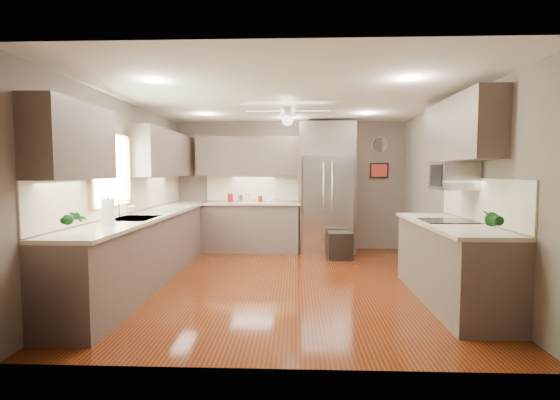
# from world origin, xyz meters

# --- Properties ---
(floor) EXTENTS (5.00, 5.00, 0.00)m
(floor) POSITION_xyz_m (0.00, 0.00, 0.00)
(floor) COLOR #451709
(floor) RESTS_ON ground
(ceiling) EXTENTS (5.00, 5.00, 0.00)m
(ceiling) POSITION_xyz_m (0.00, 0.00, 2.50)
(ceiling) COLOR white
(ceiling) RESTS_ON ground
(wall_back) EXTENTS (4.50, 0.00, 4.50)m
(wall_back) POSITION_xyz_m (0.00, 2.50, 1.25)
(wall_back) COLOR #63564B
(wall_back) RESTS_ON ground
(wall_front) EXTENTS (4.50, 0.00, 4.50)m
(wall_front) POSITION_xyz_m (0.00, -2.50, 1.25)
(wall_front) COLOR #63564B
(wall_front) RESTS_ON ground
(wall_left) EXTENTS (0.00, 5.00, 5.00)m
(wall_left) POSITION_xyz_m (-2.25, 0.00, 1.25)
(wall_left) COLOR #63564B
(wall_left) RESTS_ON ground
(wall_right) EXTENTS (0.00, 5.00, 5.00)m
(wall_right) POSITION_xyz_m (2.25, 0.00, 1.25)
(wall_right) COLOR #63564B
(wall_right) RESTS_ON ground
(canister_a) EXTENTS (0.11, 0.11, 0.17)m
(canister_a) POSITION_xyz_m (-1.14, 2.20, 1.02)
(canister_a) COLOR maroon
(canister_a) RESTS_ON back_run
(canister_b) EXTENTS (0.11, 0.11, 0.16)m
(canister_b) POSITION_xyz_m (-0.94, 2.20, 1.01)
(canister_b) COLOR silver
(canister_b) RESTS_ON back_run
(canister_c) EXTENTS (0.14, 0.14, 0.18)m
(canister_c) POSITION_xyz_m (-0.80, 2.19, 1.03)
(canister_c) COLOR #C4B893
(canister_c) RESTS_ON back_run
(canister_d) EXTENTS (0.11, 0.11, 0.13)m
(canister_d) POSITION_xyz_m (-0.57, 2.23, 1.00)
(canister_d) COLOR maroon
(canister_d) RESTS_ON back_run
(soap_bottle) EXTENTS (0.11, 0.11, 0.18)m
(soap_bottle) POSITION_xyz_m (-2.06, -0.24, 1.03)
(soap_bottle) COLOR white
(soap_bottle) RESTS_ON left_run
(potted_plant_left) EXTENTS (0.17, 0.11, 0.32)m
(potted_plant_left) POSITION_xyz_m (-1.93, -1.93, 1.10)
(potted_plant_left) COLOR #19581E
(potted_plant_left) RESTS_ON left_run
(potted_plant_right) EXTENTS (0.18, 0.15, 0.30)m
(potted_plant_right) POSITION_xyz_m (1.92, -1.75, 1.09)
(potted_plant_right) COLOR #19581E
(potted_plant_right) RESTS_ON right_run
(bowl) EXTENTS (0.26, 0.26, 0.05)m
(bowl) POSITION_xyz_m (-0.33, 2.21, 0.96)
(bowl) COLOR #C4B893
(bowl) RESTS_ON back_run
(left_run) EXTENTS (0.65, 4.70, 1.45)m
(left_run) POSITION_xyz_m (-1.95, 0.15, 0.48)
(left_run) COLOR brown
(left_run) RESTS_ON ground
(back_run) EXTENTS (1.85, 0.65, 1.45)m
(back_run) POSITION_xyz_m (-0.72, 2.20, 0.48)
(back_run) COLOR brown
(back_run) RESTS_ON ground
(uppers) EXTENTS (4.50, 4.70, 0.95)m
(uppers) POSITION_xyz_m (-0.74, 0.71, 1.87)
(uppers) COLOR brown
(uppers) RESTS_ON wall_left
(window) EXTENTS (0.05, 1.12, 0.92)m
(window) POSITION_xyz_m (-2.22, -0.50, 1.55)
(window) COLOR #BFF2B2
(window) RESTS_ON wall_left
(sink) EXTENTS (0.50, 0.70, 0.32)m
(sink) POSITION_xyz_m (-1.93, -0.50, 0.91)
(sink) COLOR silver
(sink) RESTS_ON left_run
(refrigerator) EXTENTS (1.06, 0.75, 2.45)m
(refrigerator) POSITION_xyz_m (0.70, 2.16, 1.19)
(refrigerator) COLOR silver
(refrigerator) RESTS_ON ground
(right_run) EXTENTS (0.70, 2.20, 1.45)m
(right_run) POSITION_xyz_m (1.93, -0.80, 0.48)
(right_run) COLOR brown
(right_run) RESTS_ON ground
(microwave) EXTENTS (0.43, 0.55, 0.34)m
(microwave) POSITION_xyz_m (2.03, -0.55, 1.48)
(microwave) COLOR silver
(microwave) RESTS_ON wall_right
(ceiling_fan) EXTENTS (1.18, 1.18, 0.32)m
(ceiling_fan) POSITION_xyz_m (-0.00, 0.30, 2.33)
(ceiling_fan) COLOR white
(ceiling_fan) RESTS_ON ceiling
(recessed_lights) EXTENTS (2.84, 3.14, 0.01)m
(recessed_lights) POSITION_xyz_m (-0.04, 0.40, 2.49)
(recessed_lights) COLOR white
(recessed_lights) RESTS_ON ceiling
(wall_clock) EXTENTS (0.30, 0.03, 0.30)m
(wall_clock) POSITION_xyz_m (1.75, 2.48, 2.05)
(wall_clock) COLOR white
(wall_clock) RESTS_ON wall_back
(framed_print) EXTENTS (0.36, 0.03, 0.30)m
(framed_print) POSITION_xyz_m (1.75, 2.48, 1.55)
(framed_print) COLOR black
(framed_print) RESTS_ON wall_back
(stool) EXTENTS (0.44, 0.44, 0.49)m
(stool) POSITION_xyz_m (0.89, 1.53, 0.24)
(stool) COLOR black
(stool) RESTS_ON ground
(paper_towel) EXTENTS (0.13, 0.13, 0.33)m
(paper_towel) POSITION_xyz_m (-1.93, -1.22, 1.08)
(paper_towel) COLOR white
(paper_towel) RESTS_ON left_run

